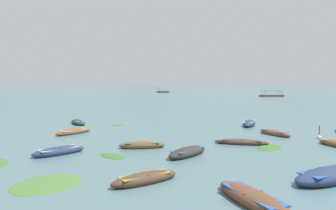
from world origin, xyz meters
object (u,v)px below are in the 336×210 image
Objects in this scene: rowboat_5 at (253,198)px; rowboat_8 at (249,123)px; rowboat_0 at (275,133)px; rowboat_13 at (142,145)px; ferry_0 at (163,92)px; mooring_buoy at (319,137)px; ferry_1 at (272,96)px; rowboat_6 at (329,176)px; rowboat_11 at (241,142)px; rowboat_4 at (59,151)px; rowboat_10 at (78,122)px; rowboat_9 at (145,179)px; rowboat_1 at (74,132)px; rowboat_12 at (188,152)px.

rowboat_8 is at bearing 71.80° from rowboat_5.
rowboat_13 is (-11.44, -4.72, 0.01)m from rowboat_0.
mooring_buoy is (6.10, -161.35, -0.34)m from ferry_0.
rowboat_0 is at bearing 22.43° from rowboat_13.
rowboat_13 is 164.29m from ferry_0.
ferry_1 reaches higher than rowboat_0.
rowboat_6 is at bearing -89.82° from ferry_0.
ferry_1 reaches higher than rowboat_6.
ferry_1 is at bearing 66.01° from rowboat_8.
rowboat_11 is at bearing -113.72° from ferry_1.
rowboat_4 is 19.93m from mooring_buoy.
ferry_1 is (35.97, 80.84, 0.22)m from rowboat_8.
rowboat_8 is 1.00× the size of rowboat_10.
rowboat_6 is at bearing -118.18° from mooring_buoy.
rowboat_10 is (-11.93, 23.38, 0.01)m from rowboat_5.
rowboat_9 reaches higher than rowboat_0.
rowboat_13 is (-11.21, -10.87, -0.05)m from rowboat_8.
rowboat_0 is at bearing 20.91° from rowboat_4.
rowboat_8 is at bearing 37.32° from rowboat_4.
rowboat_9 is at bearing -69.11° from rowboat_10.
rowboat_0 is 17.86m from rowboat_1.
rowboat_4 is 0.41× the size of ferry_0.
rowboat_11 is (12.46, 2.52, -0.04)m from rowboat_4.
rowboat_4 is 0.35× the size of ferry_1.
rowboat_12 is (-8.34, -13.32, -0.03)m from rowboat_8.
rowboat_6 is (15.04, -14.11, 0.05)m from rowboat_1.
rowboat_1 is 0.89× the size of rowboat_11.
rowboat_4 is at bearing -159.09° from rowboat_0.
rowboat_12 is at bearing -115.21° from ferry_1.
rowboat_13 is 103.13m from ferry_1.
rowboat_6 is 11.78m from mooring_buoy.
rowboat_9 is 0.83× the size of rowboat_11.
rowboat_4 is 15.14m from rowboat_6.
rowboat_6 reaches higher than rowboat_8.
rowboat_13 is 0.41× the size of ferry_0.
rowboat_0 is at bearing 144.87° from mooring_buoy.
rowboat_12 is 0.36× the size of ferry_1.
ferry_0 is (-3.04, 153.22, 0.22)m from rowboat_8.
rowboat_5 is 11.30m from rowboat_11.
ferry_1 reaches higher than mooring_buoy.
rowboat_12 reaches higher than rowboat_11.
mooring_buoy is (9.93, 12.75, -0.08)m from rowboat_5.
rowboat_4 is 166.25m from ferry_0.
rowboat_11 is 0.43× the size of ferry_1.
rowboat_10 is 95.59m from ferry_1.
ferry_1 reaches higher than rowboat_13.
rowboat_6 is 7.82m from rowboat_12.
rowboat_1 is 1.10× the size of rowboat_4.
rowboat_5 is 0.94× the size of rowboat_10.
rowboat_5 is (10.67, -16.47, 0.00)m from rowboat_1.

